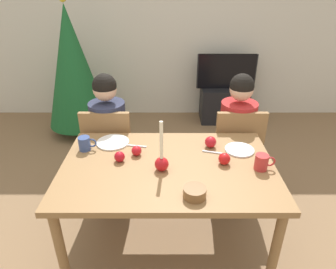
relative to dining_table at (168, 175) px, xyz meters
name	(u,v)px	position (x,y,z in m)	size (l,w,h in m)	color
ground_plane	(168,246)	(0.00, 0.00, -0.67)	(7.68, 7.68, 0.00)	brown
back_wall	(168,22)	(0.00, 2.60, 0.63)	(6.40, 0.10, 2.60)	beige
dining_table	(168,175)	(0.00, 0.00, 0.00)	(1.40, 0.90, 0.75)	olive
chair_left	(110,149)	(-0.50, 0.61, -0.15)	(0.40, 0.40, 0.90)	olive
chair_right	(235,149)	(0.59, 0.61, -0.15)	(0.40, 0.40, 0.90)	olive
person_left_child	(110,141)	(-0.50, 0.64, -0.10)	(0.30, 0.30, 1.17)	#33384C
person_right_child	(235,141)	(0.59, 0.64, -0.10)	(0.30, 0.30, 1.17)	#33384C
tv_stand	(223,104)	(0.78, 2.30, -0.43)	(0.64, 0.40, 0.48)	black
tv	(226,71)	(0.78, 2.30, 0.04)	(0.79, 0.05, 0.46)	black
christmas_tree	(73,68)	(-1.15, 1.93, 0.20)	(0.76, 0.76, 1.67)	brown
candle_centerpiece	(162,161)	(-0.04, -0.06, 0.15)	(0.09, 0.09, 0.34)	red
plate_left	(113,142)	(-0.41, 0.29, 0.09)	(0.24, 0.24, 0.01)	white
plate_right	(239,150)	(0.51, 0.19, 0.09)	(0.21, 0.21, 0.01)	silver
mug_left	(85,144)	(-0.59, 0.20, 0.13)	(0.13, 0.08, 0.10)	#33477F
mug_right	(262,162)	(0.60, -0.05, 0.14)	(0.13, 0.08, 0.10)	#B72D2D
fork_left	(134,146)	(-0.24, 0.24, 0.09)	(0.18, 0.01, 0.01)	silver
fork_right	(215,153)	(0.33, 0.15, 0.09)	(0.18, 0.01, 0.01)	silver
bowl_walnuts	(195,192)	(0.15, -0.32, 0.11)	(0.13, 0.13, 0.06)	brown
apple_near_candle	(211,142)	(0.31, 0.23, 0.12)	(0.08, 0.08, 0.08)	red
apple_by_left_plate	(120,157)	(-0.32, 0.05, 0.12)	(0.07, 0.07, 0.07)	#B2121D
apple_by_right_mug	(224,159)	(0.37, 0.01, 0.12)	(0.08, 0.08, 0.08)	red
apple_far_edge	(137,151)	(-0.22, 0.12, 0.12)	(0.07, 0.07, 0.07)	red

